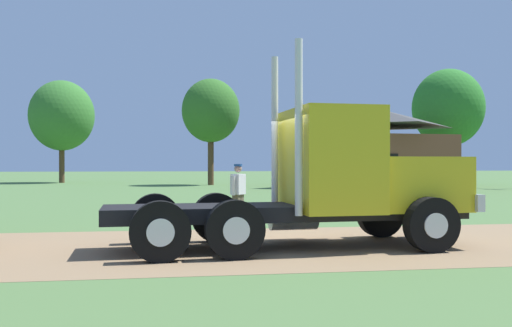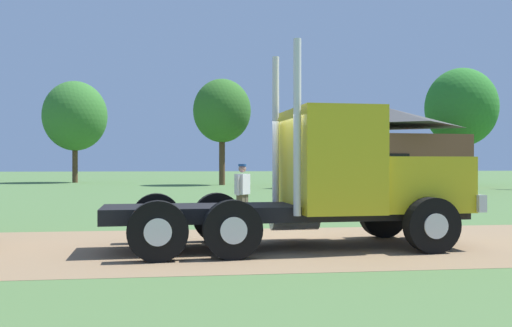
% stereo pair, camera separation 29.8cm
% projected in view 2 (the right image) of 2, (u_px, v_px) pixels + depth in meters
% --- Properties ---
extents(ground_plane, '(200.00, 200.00, 0.00)m').
position_uv_depth(ground_plane, '(319.00, 245.00, 11.41)').
color(ground_plane, '#4D6F3B').
extents(dirt_track, '(120.00, 5.75, 0.01)m').
position_uv_depth(dirt_track, '(319.00, 244.00, 11.41)').
color(dirt_track, '#8A6E4F').
rests_on(dirt_track, ground_plane).
extents(truck_foreground_white, '(7.13, 2.87, 3.84)m').
position_uv_depth(truck_foreground_white, '(334.00, 183.00, 11.18)').
color(truck_foreground_white, black).
rests_on(truck_foreground_white, ground_plane).
extents(visitor_far_side, '(0.46, 0.54, 1.61)m').
position_uv_depth(visitor_far_side, '(242.00, 191.00, 15.52)').
color(visitor_far_side, silver).
rests_on(visitor_far_side, ground_plane).
extents(shed_building, '(9.55, 8.66, 5.35)m').
position_uv_depth(shed_building, '(386.00, 149.00, 38.14)').
color(shed_building, brown).
rests_on(shed_building, ground_plane).
extents(tree_left, '(5.24, 5.24, 8.41)m').
position_uv_depth(tree_left, '(75.00, 116.00, 47.24)').
color(tree_left, '#513823').
rests_on(tree_left, ground_plane).
extents(tree_mid, '(4.28, 4.28, 7.86)m').
position_uv_depth(tree_mid, '(222.00, 111.00, 42.24)').
color(tree_mid, '#513823').
rests_on(tree_mid, ground_plane).
extents(tree_right, '(5.48, 5.48, 8.95)m').
position_uv_depth(tree_right, '(461.00, 107.00, 43.97)').
color(tree_right, '#513823').
rests_on(tree_right, ground_plane).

